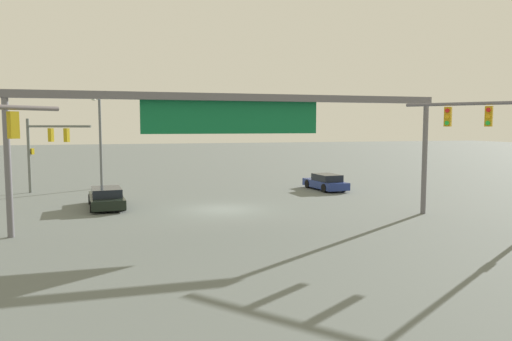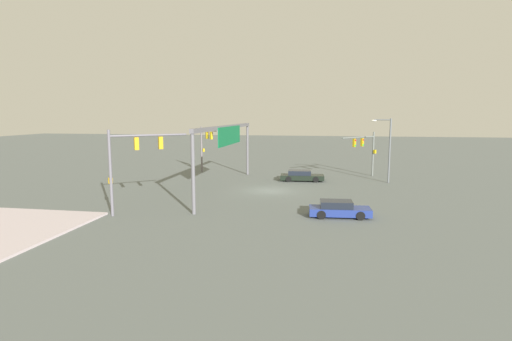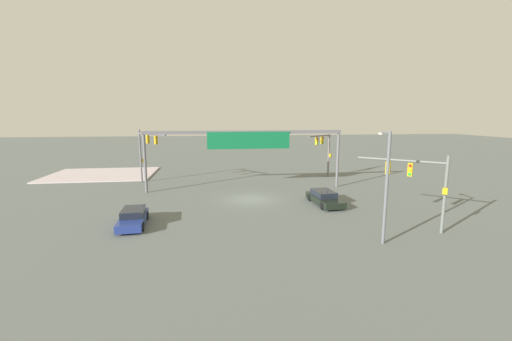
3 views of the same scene
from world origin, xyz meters
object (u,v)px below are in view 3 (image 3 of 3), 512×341
at_px(sedan_car_approaching, 133,218).
at_px(streetlamp_curved_arm, 386,179).
at_px(traffic_signal_near_corner, 146,147).
at_px(traffic_signal_opposite_side, 324,147).
at_px(traffic_signal_cross_street, 420,178).
at_px(sedan_car_waiting_far, 324,198).

bearing_deg(sedan_car_approaching, streetlamp_curved_arm, 67.49).
bearing_deg(sedan_car_approaching, traffic_signal_near_corner, -177.55).
distance_m(traffic_signal_near_corner, sedan_car_approaching, 15.95).
height_order(streetlamp_curved_arm, sedan_car_approaching, streetlamp_curved_arm).
xyz_separation_m(traffic_signal_opposite_side, streetlamp_curved_arm, (3.78, 21.85, 0.10)).
bearing_deg(streetlamp_curved_arm, traffic_signal_cross_street, -49.93).
bearing_deg(traffic_signal_near_corner, sedan_car_approaching, -32.15).
distance_m(traffic_signal_cross_street, sedan_car_waiting_far, 8.95).
xyz_separation_m(traffic_signal_opposite_side, sedan_car_approaching, (20.22, 16.33, -3.44)).
bearing_deg(sedan_car_waiting_far, traffic_signal_near_corner, -127.48).
height_order(streetlamp_curved_arm, sedan_car_waiting_far, streetlamp_curved_arm).
distance_m(traffic_signal_opposite_side, traffic_signal_cross_street, 19.85).
bearing_deg(traffic_signal_cross_street, sedan_car_approaching, 31.13).
relative_size(streetlamp_curved_arm, sedan_car_waiting_far, 1.41).
xyz_separation_m(traffic_signal_near_corner, sedan_car_waiting_far, (-17.63, 11.63, -3.77)).
xyz_separation_m(streetlamp_curved_arm, sedan_car_approaching, (16.43, -5.51, -3.54)).
xyz_separation_m(traffic_signal_cross_street, sedan_car_approaching, (20.10, -3.51, -3.10)).
bearing_deg(traffic_signal_cross_street, traffic_signal_opposite_side, -49.31).
height_order(traffic_signal_near_corner, sedan_car_waiting_far, traffic_signal_near_corner).
relative_size(sedan_car_approaching, sedan_car_waiting_far, 0.91).
xyz_separation_m(traffic_signal_opposite_side, traffic_signal_cross_street, (0.12, 19.84, -0.33)).
relative_size(traffic_signal_cross_street, streetlamp_curved_arm, 0.76).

